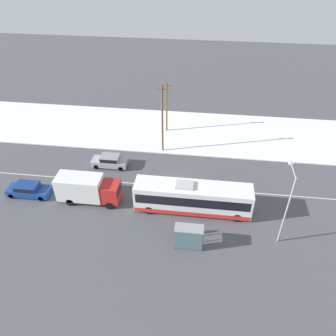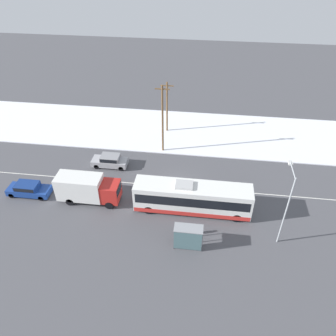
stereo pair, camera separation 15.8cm
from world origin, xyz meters
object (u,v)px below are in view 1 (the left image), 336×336
at_px(parked_car_near_truck, 28,189).
at_px(streetlamp, 288,199).
at_px(utility_pole_snowlot, 167,107).
at_px(city_bus, 193,198).
at_px(box_truck, 87,188).
at_px(bus_shelter, 189,236).
at_px(sedan_car, 110,161).
at_px(utility_pole_roadside, 162,119).
at_px(pedestrian_at_stop, 186,228).

distance_m(parked_car_near_truck, streetlamp, 27.25).
relative_size(streetlamp, utility_pole_snowlot, 1.04).
bearing_deg(utility_pole_snowlot, city_bus, -73.43).
bearing_deg(box_truck, streetlamp, -8.19).
relative_size(city_bus, bus_shelter, 4.53).
relative_size(sedan_car, utility_pole_roadside, 0.47).
relative_size(streetlamp, utility_pole_roadside, 0.84).
bearing_deg(parked_car_near_truck, sedan_car, 40.33).
height_order(sedan_car, pedestrian_at_stop, pedestrian_at_stop).
bearing_deg(utility_pole_roadside, parked_car_near_truck, -141.99).
bearing_deg(city_bus, bus_shelter, -90.32).
bearing_deg(utility_pole_snowlot, streetlamp, -54.87).
xyz_separation_m(box_truck, sedan_car, (0.66, 6.48, -0.89)).
bearing_deg(city_bus, sedan_car, 148.58).
bearing_deg(bus_shelter, parked_car_near_truck, 163.87).
distance_m(city_bus, streetlamp, 9.50).
xyz_separation_m(city_bus, pedestrian_at_stop, (-0.42, -3.64, -0.69)).
relative_size(city_bus, utility_pole_snowlot, 1.61).
xyz_separation_m(sedan_car, streetlamp, (19.20, -9.34, 4.09)).
bearing_deg(sedan_car, streetlamp, 154.06).
relative_size(sedan_car, bus_shelter, 1.65).
height_order(box_truck, streetlamp, streetlamp).
bearing_deg(utility_pole_roadside, box_truck, -122.13).
distance_m(streetlamp, utility_pole_roadside, 18.88).
distance_m(sedan_car, streetlamp, 21.74).
distance_m(parked_car_near_truck, utility_pole_snowlot, 21.14).
xyz_separation_m(streetlamp, utility_pole_snowlot, (-13.25, 18.84, -0.98)).
relative_size(box_truck, streetlamp, 0.87).
relative_size(pedestrian_at_stop, streetlamp, 0.21).
height_order(parked_car_near_truck, utility_pole_roadside, utility_pole_roadside).
height_order(city_bus, utility_pole_roadside, utility_pole_roadside).
height_order(parked_car_near_truck, streetlamp, streetlamp).
bearing_deg(city_bus, utility_pole_roadside, 113.28).
bearing_deg(city_bus, streetlamp, -18.20).
distance_m(sedan_car, bus_shelter, 15.89).
xyz_separation_m(pedestrian_at_stop, bus_shelter, (0.39, -1.53, 0.67)).
distance_m(box_truck, sedan_car, 6.57).
xyz_separation_m(parked_car_near_truck, utility_pole_snowlot, (13.53, 15.94, 3.13)).
bearing_deg(city_bus, parked_car_near_truck, 179.64).
distance_m(box_truck, utility_pole_snowlot, 17.43).
relative_size(sedan_car, streetlamp, 0.56).
distance_m(city_bus, utility_pole_roadside, 12.16).
bearing_deg(streetlamp, utility_pole_snowlot, 125.13).
height_order(city_bus, streetlamp, streetlamp).
xyz_separation_m(pedestrian_at_stop, utility_pole_snowlot, (-4.36, 19.69, 2.95)).
bearing_deg(streetlamp, city_bus, 161.80).
xyz_separation_m(bus_shelter, streetlamp, (8.51, 2.38, 3.26)).
height_order(bus_shelter, utility_pole_snowlot, utility_pole_snowlot).
distance_m(parked_car_near_truck, bus_shelter, 19.04).
distance_m(city_bus, bus_shelter, 5.17).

